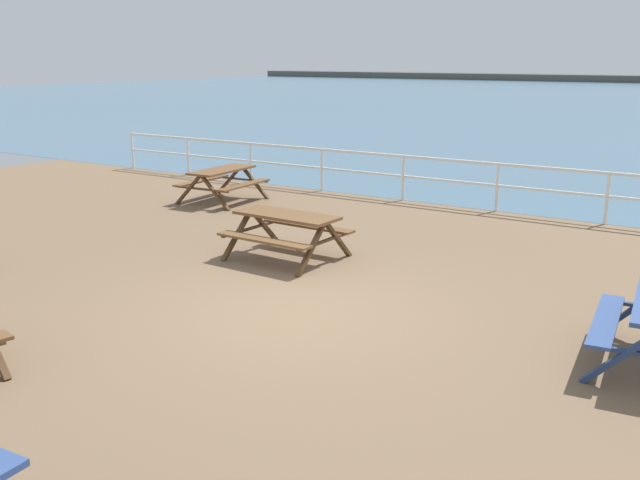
% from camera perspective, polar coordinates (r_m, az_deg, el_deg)
% --- Properties ---
extents(ground_plane, '(30.00, 24.00, 0.20)m').
position_cam_1_polar(ground_plane, '(9.67, -2.04, -6.39)').
color(ground_plane, brown).
extents(seaward_railing, '(23.07, 0.07, 1.08)m').
position_cam_1_polar(seaward_railing, '(16.20, 13.98, 4.86)').
color(seaward_railing, white).
rests_on(seaward_railing, ground).
extents(picnic_table_near_right, '(1.64, 1.89, 0.80)m').
position_cam_1_polar(picnic_table_near_right, '(17.01, -7.79, 4.99)').
color(picnic_table_near_right, brown).
rests_on(picnic_table_near_right, ground).
extents(picnic_table_far_left, '(1.85, 1.59, 0.80)m').
position_cam_1_polar(picnic_table_far_left, '(12.04, -2.67, 1.21)').
color(picnic_table_far_left, brown).
rests_on(picnic_table_far_left, ground).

